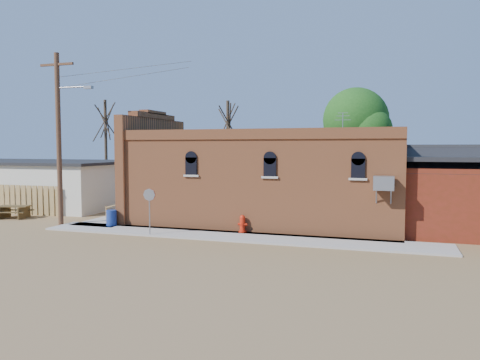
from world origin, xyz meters
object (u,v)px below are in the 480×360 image
(fire_hydrant, at_px, (242,224))
(stop_sign, at_px, (149,199))
(picnic_table, at_px, (14,210))
(utility_pole, at_px, (60,135))
(brick_bar, at_px, (262,180))
(trash_barrel, at_px, (111,218))

(fire_hydrant, bearing_deg, stop_sign, -174.62)
(picnic_table, bearing_deg, utility_pole, -30.67)
(utility_pole, height_order, stop_sign, utility_pole)
(brick_bar, distance_m, utility_pole, 10.96)
(brick_bar, relative_size, stop_sign, 7.67)
(utility_pole, distance_m, fire_hydrant, 10.76)
(trash_barrel, bearing_deg, stop_sign, -26.16)
(picnic_table, bearing_deg, fire_hydrant, -17.51)
(utility_pole, relative_size, picnic_table, 4.38)
(trash_barrel, height_order, picnic_table, trash_barrel)
(fire_hydrant, distance_m, stop_sign, 4.52)
(brick_bar, height_order, stop_sign, brick_bar)
(utility_pole, height_order, fire_hydrant, utility_pole)
(brick_bar, xyz_separation_m, fire_hydrant, (0.07, -3.70, -1.85))
(utility_pole, relative_size, trash_barrel, 11.16)
(fire_hydrant, relative_size, stop_sign, 0.39)
(fire_hydrant, relative_size, trash_barrel, 1.03)
(utility_pole, bearing_deg, stop_sign, -11.50)
(utility_pole, bearing_deg, fire_hydrant, 3.46)
(stop_sign, relative_size, picnic_table, 1.04)
(fire_hydrant, xyz_separation_m, stop_sign, (-3.95, -1.80, 1.23))
(brick_bar, height_order, picnic_table, brick_bar)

